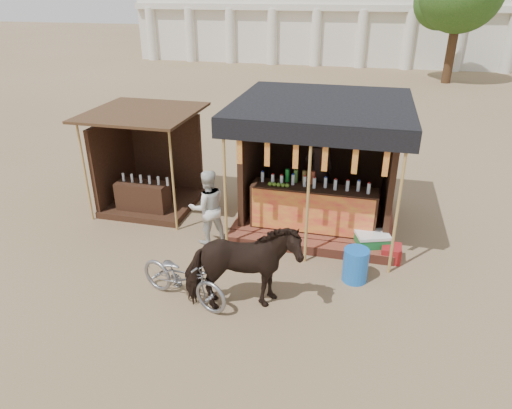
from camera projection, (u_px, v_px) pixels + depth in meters
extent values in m
plane|color=#846B4C|center=(234.00, 301.00, 7.85)|extent=(120.00, 120.00, 0.00)
cube|color=brown|center=(317.00, 213.00, 10.65)|extent=(3.40, 2.80, 0.22)
cube|color=brown|center=(308.00, 247.00, 9.30)|extent=(3.40, 0.35, 0.20)
cube|color=#361F13|center=(313.00, 208.00, 9.57)|extent=(2.60, 0.55, 0.95)
cube|color=red|center=(311.00, 214.00, 9.32)|extent=(2.50, 0.02, 0.88)
cube|color=#361F13|center=(327.00, 141.00, 11.16)|extent=(3.00, 0.12, 2.50)
cube|color=#361F13|center=(255.00, 153.00, 10.39)|extent=(0.12, 2.50, 2.50)
cube|color=#361F13|center=(391.00, 164.00, 9.74)|extent=(0.12, 2.50, 2.50)
cube|color=black|center=(323.00, 102.00, 9.34)|extent=(3.60, 3.60, 0.06)
cube|color=black|center=(311.00, 136.00, 7.86)|extent=(3.60, 0.06, 0.36)
cylinder|color=tan|center=(225.00, 189.00, 8.75)|extent=(0.06, 0.06, 2.75)
cylinder|color=tan|center=(308.00, 198.00, 8.40)|extent=(0.06, 0.06, 2.75)
cylinder|color=tan|center=(398.00, 207.00, 8.05)|extent=(0.06, 0.06, 2.75)
cube|color=red|center=(239.00, 150.00, 8.33)|extent=(0.10, 0.02, 0.55)
cube|color=red|center=(267.00, 152.00, 8.21)|extent=(0.10, 0.02, 0.55)
cube|color=red|center=(296.00, 154.00, 8.10)|extent=(0.10, 0.02, 0.55)
cube|color=red|center=(325.00, 157.00, 7.99)|extent=(0.10, 0.02, 0.55)
cube|color=red|center=(355.00, 159.00, 7.87)|extent=(0.10, 0.02, 0.55)
cube|color=red|center=(386.00, 161.00, 7.76)|extent=(0.10, 0.02, 0.55)
imported|color=black|center=(319.00, 170.00, 10.30)|extent=(0.78, 0.63, 1.84)
cube|color=#361F13|center=(154.00, 202.00, 11.27)|extent=(2.00, 2.00, 0.15)
cube|color=#361F13|center=(167.00, 153.00, 11.69)|extent=(1.90, 0.10, 2.10)
cube|color=#361F13|center=(114.00, 162.00, 11.06)|extent=(0.10, 1.90, 2.10)
cube|color=#472D19|center=(142.00, 112.00, 10.21)|extent=(2.40, 2.40, 0.06)
cylinder|color=tan|center=(85.00, 172.00, 10.11)|extent=(0.05, 0.05, 2.35)
cylinder|color=tan|center=(173.00, 181.00, 9.65)|extent=(0.05, 0.05, 2.35)
cube|color=#361F13|center=(143.00, 199.00, 10.69)|extent=(1.20, 0.50, 0.80)
imported|color=black|center=(242.00, 269.00, 7.34)|extent=(2.04, 1.44, 1.57)
imported|color=gray|center=(183.00, 277.00, 7.67)|extent=(1.88, 1.14, 0.93)
imported|color=silver|center=(208.00, 207.00, 9.34)|extent=(0.99, 0.94, 1.61)
cylinder|color=blue|center=(355.00, 265.00, 8.28)|extent=(0.47, 0.47, 0.64)
cube|color=maroon|center=(391.00, 253.00, 8.96)|extent=(0.39, 0.42, 0.31)
cube|color=#187032|center=(372.00, 245.00, 9.16)|extent=(0.73, 0.61, 0.40)
cube|color=white|center=(373.00, 235.00, 9.06)|extent=(0.75, 0.63, 0.06)
cube|color=silver|center=(324.00, 1.00, 32.85)|extent=(26.00, 7.00, 8.00)
cube|color=silver|center=(318.00, 7.00, 29.82)|extent=(26.00, 0.50, 0.40)
cylinder|color=silver|center=(152.00, 34.00, 33.25)|extent=(0.70, 0.70, 3.60)
cylinder|color=silver|center=(190.00, 35.00, 32.60)|extent=(0.70, 0.70, 3.60)
cylinder|color=silver|center=(230.00, 36.00, 31.94)|extent=(0.70, 0.70, 3.60)
cylinder|color=silver|center=(272.00, 37.00, 31.29)|extent=(0.70, 0.70, 3.60)
cylinder|color=silver|center=(316.00, 38.00, 30.64)|extent=(0.70, 0.70, 3.60)
cylinder|color=silver|center=(361.00, 39.00, 29.99)|extent=(0.70, 0.70, 3.60)
cylinder|color=silver|center=(409.00, 40.00, 29.33)|extent=(0.70, 0.70, 3.60)
cylinder|color=silver|center=(459.00, 42.00, 28.68)|extent=(0.70, 0.70, 3.60)
cylinder|color=silver|center=(511.00, 43.00, 28.03)|extent=(0.70, 0.70, 3.60)
cylinder|color=#382314|center=(452.00, 46.00, 24.96)|extent=(0.50, 0.50, 4.00)
sphere|color=#3B5F20|center=(442.00, 1.00, 24.71)|extent=(2.99, 2.99, 2.99)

